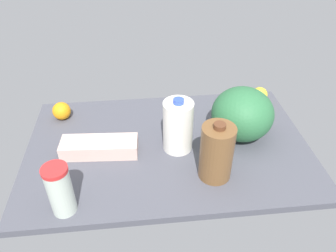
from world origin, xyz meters
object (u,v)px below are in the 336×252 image
(orange_near_front, at_px, (62,111))
(chocolate_milk_jug, at_px, (217,152))
(egg_carton, at_px, (100,147))
(lemon_beside_bowl, at_px, (260,95))
(milk_jug, at_px, (178,126))
(tumbler_cup, at_px, (60,190))
(watermelon, at_px, (242,114))

(orange_near_front, bearing_deg, chocolate_milk_jug, 145.19)
(egg_carton, distance_m, orange_near_front, 0.33)
(lemon_beside_bowl, bearing_deg, egg_carton, 21.77)
(milk_jug, bearing_deg, tumbler_cup, 33.68)
(tumbler_cup, xyz_separation_m, milk_jug, (-0.43, -0.29, 0.01))
(tumbler_cup, distance_m, egg_carton, 0.31)
(milk_jug, xyz_separation_m, egg_carton, (0.32, 0.00, -0.08))
(tumbler_cup, xyz_separation_m, lemon_beside_bowl, (-0.89, -0.60, -0.06))
(milk_jug, height_order, chocolate_milk_jug, chocolate_milk_jug)
(chocolate_milk_jug, relative_size, lemon_beside_bowl, 3.08)
(watermelon, bearing_deg, milk_jug, 10.86)
(milk_jug, distance_m, egg_carton, 0.33)
(egg_carton, xyz_separation_m, chocolate_milk_jug, (-0.44, 0.17, 0.08))
(milk_jug, distance_m, orange_near_front, 0.59)
(milk_jug, bearing_deg, lemon_beside_bowl, -145.95)
(chocolate_milk_jug, bearing_deg, tumbler_cup, 11.35)
(watermelon, distance_m, chocolate_milk_jug, 0.28)
(milk_jug, distance_m, lemon_beside_bowl, 0.56)
(lemon_beside_bowl, xyz_separation_m, orange_near_front, (0.98, 0.04, 0.00))
(tumbler_cup, height_order, milk_jug, milk_jug)
(watermelon, xyz_separation_m, lemon_beside_bowl, (-0.17, -0.26, -0.07))
(watermelon, height_order, orange_near_front, watermelon)
(watermelon, relative_size, lemon_beside_bowl, 3.33)
(egg_carton, height_order, chocolate_milk_jug, chocolate_milk_jug)
(chocolate_milk_jug, bearing_deg, watermelon, -125.57)
(lemon_beside_bowl, relative_size, orange_near_front, 0.95)
(egg_carton, xyz_separation_m, watermelon, (-0.61, -0.06, 0.08))
(tumbler_cup, relative_size, milk_jug, 0.82)
(orange_near_front, bearing_deg, tumbler_cup, 99.05)
(watermelon, relative_size, chocolate_milk_jug, 1.08)
(tumbler_cup, bearing_deg, orange_near_front, -80.95)
(chocolate_milk_jug, xyz_separation_m, lemon_beside_bowl, (-0.34, -0.49, -0.07))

